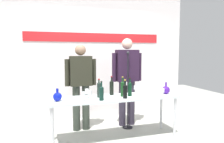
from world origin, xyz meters
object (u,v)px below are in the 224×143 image
decanter_blue_right (166,90)px  wine_bottle_3 (112,87)px  wine_bottle_1 (130,88)px  wine_glass_left_1 (84,94)px  microphone_stand (128,103)px  presenter_right (127,75)px  wine_glass_left_2 (87,91)px  wine_glass_right_3 (144,89)px  wine_glass_right_1 (144,92)px  wine_glass_right_2 (135,88)px  display_table (115,100)px  wine_bottle_5 (123,88)px  wine_glass_left_0 (90,94)px  presenter_left (81,82)px  wine_bottle_4 (101,93)px  decanter_blue_left (57,97)px  wine_bottle_0 (99,89)px  wine_bottle_2 (125,91)px  wine_glass_right_0 (163,91)px

decanter_blue_right → wine_bottle_3: size_ratio=0.64×
decanter_blue_right → wine_bottle_1: 0.70m
wine_glass_left_1 → microphone_stand: bearing=31.8°
presenter_right → wine_bottle_1: presenter_right is taller
wine_bottle_3 → wine_glass_left_2: 0.50m
wine_glass_right_3 → wine_glass_right_1: bearing=-112.0°
wine_bottle_1 → wine_glass_right_3: (0.24, -0.05, -0.03)m
wine_glass_right_1 → microphone_stand: (-0.03, 0.66, -0.34)m
wine_bottle_1 → microphone_stand: size_ratio=0.21×
wine_glass_right_2 → display_table: bearing=-159.8°
wine_bottle_5 → microphone_stand: microphone_stand is taller
presenter_right → wine_glass_left_0: 1.30m
wine_glass_left_0 → presenter_left: bearing=89.6°
wine_bottle_3 → display_table: bearing=-88.1°
wine_bottle_3 → wine_bottle_4: size_ratio=1.10×
decanter_blue_left → wine_glass_left_2: size_ratio=1.21×
wine_glass_left_0 → microphone_stand: microphone_stand is taller
wine_glass_left_2 → wine_glass_right_1: size_ratio=1.12×
wine_glass_left_2 → display_table: bearing=0.1°
wine_bottle_0 → wine_bottle_2: bearing=-27.6°
presenter_right → wine_glass_left_2: bearing=-146.5°
decanter_blue_right → wine_glass_right_2: size_ratio=1.50×
wine_glass_right_0 → wine_glass_right_2: (-0.33, 0.40, 0.00)m
decanter_blue_right → wine_bottle_3: 1.00m
wine_bottle_2 → wine_glass_right_3: 0.41m
wine_glass_left_1 → wine_glass_right_1: bearing=-2.8°
wine_bottle_2 → microphone_stand: microphone_stand is taller
wine_bottle_3 → wine_glass_left_1: 0.65m
display_table → wine_glass_right_0: wine_glass_right_0 is taller
wine_glass_left_1 → wine_glass_right_3: (1.08, 0.10, 0.00)m
presenter_right → presenter_left: bearing=-180.0°
wine_bottle_4 → wine_glass_left_0: bearing=-172.1°
microphone_stand → presenter_left: bearing=168.5°
wine_bottle_1 → wine_glass_left_1: bearing=-170.1°
wine_bottle_1 → wine_glass_left_2: 0.75m
display_table → wine_glass_left_0: size_ratio=13.11×
wine_bottle_5 → wine_glass_right_0: wine_bottle_5 is taller
wine_bottle_1 → wine_glass_left_0: wine_bottle_1 is taller
wine_glass_right_1 → wine_glass_right_2: (0.00, 0.38, 0.00)m
wine_bottle_0 → wine_bottle_5: 0.41m
wine_bottle_0 → wine_glass_right_0: wine_bottle_0 is taller
decanter_blue_right → microphone_stand: microphone_stand is taller
wine_bottle_0 → wine_glass_right_1: (0.72, -0.24, -0.04)m
wine_glass_left_0 → wine_glass_right_1: bearing=1.3°
wine_glass_right_0 → wine_glass_right_1: bearing=176.3°
wine_bottle_1 → wine_glass_left_1: size_ratio=2.14×
display_table → wine_bottle_4: 0.40m
wine_glass_left_2 → microphone_stand: microphone_stand is taller
wine_bottle_1 → wine_bottle_3: 0.33m
decanter_blue_right → wine_bottle_4: size_ratio=0.70×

